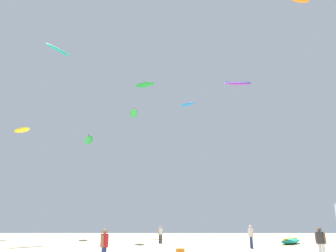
% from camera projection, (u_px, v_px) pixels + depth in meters
% --- Properties ---
extents(person_foreground, '(0.37, 0.54, 1.66)m').
position_uv_depth(person_foreground, '(104.00, 244.00, 15.37)').
color(person_foreground, navy).
rests_on(person_foreground, ground).
extents(person_midground, '(0.50, 0.39, 1.70)m').
position_uv_depth(person_midground, '(160.00, 233.00, 32.36)').
color(person_midground, '#2D2D33').
rests_on(person_midground, ground).
extents(person_left, '(0.43, 0.44, 1.71)m').
position_uv_depth(person_left, '(321.00, 241.00, 17.51)').
color(person_left, silver).
rests_on(person_left, ground).
extents(person_right, '(0.40, 0.59, 1.78)m').
position_uv_depth(person_right, '(251.00, 235.00, 25.75)').
color(person_right, navy).
rests_on(person_right, ground).
extents(kite_grounded_near, '(3.69, 4.56, 0.57)m').
position_uv_depth(kite_grounded_near, '(291.00, 241.00, 31.21)').
color(kite_grounded_near, '#19B29E').
rests_on(kite_grounded_near, ground).
extents(cooler_box, '(0.56, 0.36, 0.32)m').
position_uv_depth(cooler_box, '(180.00, 251.00, 21.17)').
color(cooler_box, orange).
rests_on(cooler_box, ground).
extents(kite_aloft_1, '(3.04, 3.91, 0.93)m').
position_uv_depth(kite_aloft_1, '(58.00, 50.00, 41.47)').
color(kite_aloft_1, '#19B29E').
extents(kite_aloft_2, '(3.68, 2.90, 0.68)m').
position_uv_depth(kite_aloft_2, '(22.00, 130.00, 47.21)').
color(kite_aloft_2, yellow).
extents(kite_aloft_3, '(2.16, 4.59, 1.05)m').
position_uv_depth(kite_aloft_3, '(89.00, 140.00, 46.13)').
color(kite_aloft_3, green).
extents(kite_aloft_4, '(3.76, 2.28, 0.80)m').
position_uv_depth(kite_aloft_4, '(145.00, 85.00, 55.95)').
color(kite_aloft_4, green).
extents(kite_aloft_7, '(1.37, 3.25, 0.39)m').
position_uv_depth(kite_aloft_7, '(134.00, 113.00, 39.74)').
color(kite_aloft_7, green).
extents(kite_aloft_8, '(2.21, 1.63, 0.38)m').
position_uv_depth(kite_aloft_8, '(188.00, 104.00, 43.85)').
color(kite_aloft_8, blue).
extents(kite_aloft_9, '(3.65, 1.22, 0.80)m').
position_uv_depth(kite_aloft_9, '(238.00, 83.00, 41.53)').
color(kite_aloft_9, purple).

